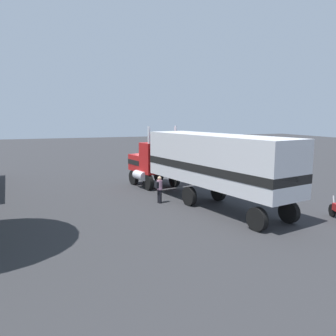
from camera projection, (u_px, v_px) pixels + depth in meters
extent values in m
plane|color=#2D2D30|center=(154.00, 183.00, 26.57)|extent=(120.00, 120.00, 0.00)
cube|color=silver|center=(205.00, 184.00, 25.91)|extent=(4.35, 0.99, 0.01)
cube|color=silver|center=(227.00, 179.00, 28.02)|extent=(4.35, 1.00, 0.01)
cube|color=silver|center=(234.00, 173.00, 30.95)|extent=(4.37, 0.89, 0.01)
cube|color=#B21919|center=(148.00, 162.00, 25.91)|extent=(2.29, 2.82, 1.20)
cube|color=#B21919|center=(159.00, 158.00, 24.49)|extent=(1.90, 2.74, 2.20)
cube|color=silver|center=(142.00, 161.00, 26.69)|extent=(0.52, 2.07, 1.08)
cube|color=black|center=(148.00, 161.00, 25.90)|extent=(2.30, 2.86, 0.36)
cylinder|color=silver|center=(149.00, 151.00, 23.36)|extent=(0.18, 0.18, 3.40)
cylinder|color=silver|center=(176.00, 149.00, 24.52)|extent=(0.18, 0.18, 3.40)
cube|color=silver|center=(216.00, 159.00, 19.10)|extent=(10.81, 4.76, 2.80)
cube|color=black|center=(216.00, 167.00, 19.16)|extent=(10.82, 4.80, 0.44)
cylinder|color=silver|center=(140.00, 175.00, 24.35)|extent=(1.41, 0.90, 0.64)
cylinder|color=black|center=(134.00, 177.00, 25.75)|extent=(1.14, 0.53, 1.10)
cylinder|color=black|center=(158.00, 175.00, 26.91)|extent=(1.14, 0.53, 1.10)
cylinder|color=black|center=(148.00, 182.00, 23.83)|extent=(1.14, 0.53, 1.10)
cylinder|color=black|center=(174.00, 179.00, 24.99)|extent=(1.14, 0.53, 1.10)
cylinder|color=black|center=(189.00, 196.00, 19.69)|extent=(1.14, 0.53, 1.10)
cylinder|color=black|center=(218.00, 192.00, 20.85)|extent=(1.14, 0.53, 1.10)
cylinder|color=black|center=(257.00, 219.00, 15.30)|extent=(1.14, 0.53, 1.10)
cylinder|color=black|center=(289.00, 212.00, 16.46)|extent=(1.14, 0.53, 1.10)
cylinder|color=black|center=(159.00, 196.00, 20.33)|extent=(0.18, 0.18, 0.82)
cylinder|color=black|center=(160.00, 197.00, 20.20)|extent=(0.18, 0.18, 0.82)
cylinder|color=#A5728C|center=(160.00, 185.00, 20.16)|extent=(0.34, 0.34, 0.58)
sphere|color=tan|center=(159.00, 178.00, 20.10)|extent=(0.23, 0.23, 0.23)
cube|color=black|center=(157.00, 185.00, 20.04)|extent=(0.29, 0.22, 0.36)
cylinder|color=black|center=(332.00, 210.00, 17.51)|extent=(0.65, 0.32, 0.66)
cylinder|color=silver|center=(334.00, 202.00, 17.35)|extent=(0.29, 0.16, 0.69)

